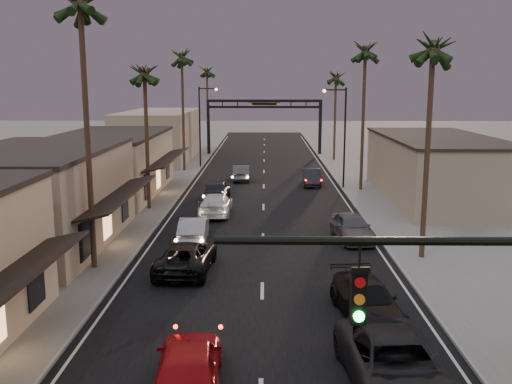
{
  "coord_description": "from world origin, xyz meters",
  "views": [
    {
      "loc": [
        0.1,
        -5.77,
        9.34
      ],
      "look_at": [
        -0.46,
        30.09,
        2.5
      ],
      "focal_mm": 40.0,
      "sensor_mm": 36.0,
      "label": 1
    }
  ],
  "objects_px": {
    "palm_rb": "(366,47)",
    "curbside_black": "(367,300)",
    "streetlight_left": "(202,120)",
    "oncoming_silver": "(194,229)",
    "palm_rc": "(336,74)",
    "oncoming_pickup": "(186,257)",
    "palm_ld": "(182,53)",
    "arch": "(264,113)",
    "palm_far": "(207,69)",
    "palm_lc": "(144,68)",
    "palm_ra": "(434,41)",
    "streetlight_right": "(342,129)",
    "curbside_near": "(395,365)",
    "oncoming_red": "(188,366)"
  },
  "relations": [
    {
      "from": "palm_rb",
      "to": "curbside_black",
      "type": "bearing_deg",
      "value": -98.88
    },
    {
      "from": "streetlight_left",
      "to": "oncoming_silver",
      "type": "xyz_separation_m",
      "value": [
        2.77,
        -30.77,
        -4.58
      ]
    },
    {
      "from": "palm_rc",
      "to": "oncoming_pickup",
      "type": "bearing_deg",
      "value": -106.41
    },
    {
      "from": "streetlight_left",
      "to": "palm_rb",
      "type": "height_order",
      "value": "palm_rb"
    },
    {
      "from": "palm_ld",
      "to": "oncoming_pickup",
      "type": "height_order",
      "value": "palm_ld"
    },
    {
      "from": "arch",
      "to": "palm_far",
      "type": "bearing_deg",
      "value": 136.05
    },
    {
      "from": "streetlight_left",
      "to": "oncoming_silver",
      "type": "distance_m",
      "value": 31.23
    },
    {
      "from": "palm_ld",
      "to": "oncoming_silver",
      "type": "distance_m",
      "value": 30.44
    },
    {
      "from": "palm_rc",
      "to": "curbside_black",
      "type": "height_order",
      "value": "palm_rc"
    },
    {
      "from": "palm_far",
      "to": "curbside_black",
      "type": "relative_size",
      "value": 2.5
    },
    {
      "from": "palm_lc",
      "to": "palm_ra",
      "type": "xyz_separation_m",
      "value": [
        17.2,
        -12.0,
        0.97
      ]
    },
    {
      "from": "arch",
      "to": "curbside_black",
      "type": "xyz_separation_m",
      "value": [
        4.22,
        -54.02,
        -4.77
      ]
    },
    {
      "from": "palm_lc",
      "to": "oncoming_pickup",
      "type": "xyz_separation_m",
      "value": [
        4.75,
        -14.27,
        -9.7
      ]
    },
    {
      "from": "palm_lc",
      "to": "curbside_black",
      "type": "distance_m",
      "value": 25.68
    },
    {
      "from": "oncoming_pickup",
      "to": "streetlight_right",
      "type": "bearing_deg",
      "value": -111.59
    },
    {
      "from": "palm_ra",
      "to": "curbside_black",
      "type": "xyz_separation_m",
      "value": [
        -4.38,
        -8.02,
        -10.68
      ]
    },
    {
      "from": "streetlight_left",
      "to": "curbside_near",
      "type": "distance_m",
      "value": 48.99
    },
    {
      "from": "arch",
      "to": "streetlight_right",
      "type": "height_order",
      "value": "streetlight_right"
    },
    {
      "from": "palm_rb",
      "to": "oncoming_silver",
      "type": "distance_m",
      "value": 24.08
    },
    {
      "from": "palm_lc",
      "to": "palm_ra",
      "type": "relative_size",
      "value": 0.92
    },
    {
      "from": "streetlight_right",
      "to": "oncoming_red",
      "type": "xyz_separation_m",
      "value": [
        -9.14,
        -34.72,
        -4.47
      ]
    },
    {
      "from": "streetlight_left",
      "to": "palm_rb",
      "type": "relative_size",
      "value": 0.63
    },
    {
      "from": "curbside_black",
      "to": "curbside_near",
      "type": "bearing_deg",
      "value": -98.38
    },
    {
      "from": "arch",
      "to": "oncoming_pickup",
      "type": "relative_size",
      "value": 2.74
    },
    {
      "from": "oncoming_pickup",
      "to": "palm_far",
      "type": "bearing_deg",
      "value": -82.24
    },
    {
      "from": "streetlight_left",
      "to": "curbside_black",
      "type": "relative_size",
      "value": 1.71
    },
    {
      "from": "palm_ld",
      "to": "oncoming_pickup",
      "type": "bearing_deg",
      "value": -81.87
    },
    {
      "from": "curbside_black",
      "to": "palm_ra",
      "type": "bearing_deg",
      "value": 54.19
    },
    {
      "from": "palm_rc",
      "to": "oncoming_pickup",
      "type": "relative_size",
      "value": 2.2
    },
    {
      "from": "palm_ld",
      "to": "palm_rc",
      "type": "bearing_deg",
      "value": 27.62
    },
    {
      "from": "arch",
      "to": "oncoming_silver",
      "type": "relative_size",
      "value": 3.32
    },
    {
      "from": "oncoming_red",
      "to": "oncoming_pickup",
      "type": "relative_size",
      "value": 0.91
    },
    {
      "from": "arch",
      "to": "streetlight_right",
      "type": "relative_size",
      "value": 1.69
    },
    {
      "from": "curbside_black",
      "to": "palm_rb",
      "type": "bearing_deg",
      "value": 73.92
    },
    {
      "from": "oncoming_silver",
      "to": "curbside_near",
      "type": "height_order",
      "value": "curbside_near"
    },
    {
      "from": "palm_rc",
      "to": "curbside_near",
      "type": "height_order",
      "value": "palm_rc"
    },
    {
      "from": "oncoming_red",
      "to": "palm_ld",
      "type": "bearing_deg",
      "value": -85.55
    },
    {
      "from": "palm_rc",
      "to": "curbside_near",
      "type": "distance_m",
      "value": 54.57
    },
    {
      "from": "palm_far",
      "to": "oncoming_red",
      "type": "height_order",
      "value": "palm_far"
    },
    {
      "from": "curbside_near",
      "to": "curbside_black",
      "type": "xyz_separation_m",
      "value": [
        0.11,
        5.5,
        -0.09
      ]
    },
    {
      "from": "palm_rb",
      "to": "oncoming_pickup",
      "type": "distance_m",
      "value": 28.04
    },
    {
      "from": "streetlight_right",
      "to": "palm_ld",
      "type": "relative_size",
      "value": 0.63
    },
    {
      "from": "palm_far",
      "to": "palm_rb",
      "type": "bearing_deg",
      "value": -63.57
    },
    {
      "from": "oncoming_pickup",
      "to": "palm_ld",
      "type": "bearing_deg",
      "value": -78.63
    },
    {
      "from": "palm_rb",
      "to": "oncoming_red",
      "type": "relative_size",
      "value": 2.81
    },
    {
      "from": "palm_lc",
      "to": "palm_far",
      "type": "height_order",
      "value": "palm_far"
    },
    {
      "from": "palm_ra",
      "to": "palm_rc",
      "type": "height_order",
      "value": "palm_ra"
    },
    {
      "from": "streetlight_left",
      "to": "oncoming_silver",
      "type": "height_order",
      "value": "streetlight_left"
    },
    {
      "from": "palm_far",
      "to": "oncoming_pickup",
      "type": "distance_m",
      "value": 57.44
    },
    {
      "from": "oncoming_silver",
      "to": "oncoming_red",
      "type": "bearing_deg",
      "value": 94.28
    }
  ]
}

